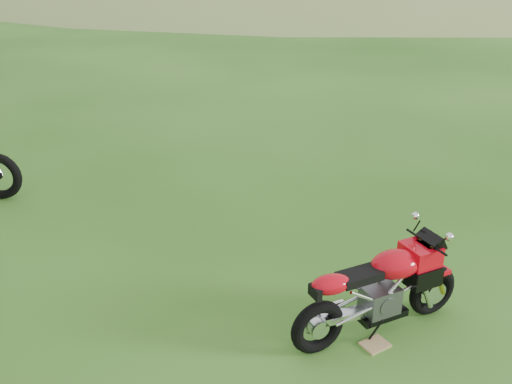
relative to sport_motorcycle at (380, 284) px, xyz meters
name	(u,v)px	position (x,y,z in m)	size (l,w,h in m)	color
ground	(245,289)	(-1.00, 1.06, -0.53)	(120.00, 120.00, 0.00)	#215111
sport_motorcycle	(380,284)	(0.00, 0.00, 0.00)	(1.77, 0.44, 1.06)	red
plywood_board	(375,344)	(-0.11, -0.19, -0.52)	(0.25, 0.20, 0.02)	tan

